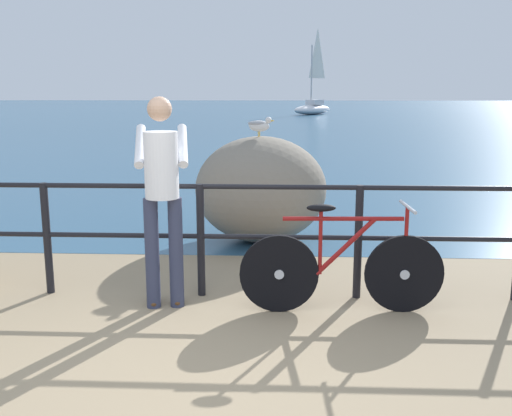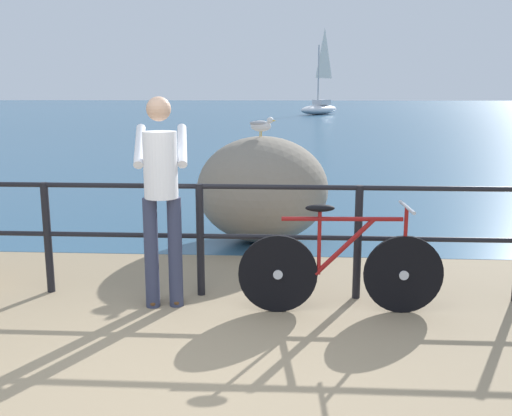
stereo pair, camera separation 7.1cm
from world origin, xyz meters
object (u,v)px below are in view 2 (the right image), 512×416
object	(u,v)px
person_at_railing	(161,192)
breakwater_boulder_main	(262,189)
bicycle	(341,267)
sailboat	(320,105)
seagull	(261,125)

from	to	relation	value
person_at_railing	breakwater_boulder_main	distance (m)	2.40
person_at_railing	breakwater_boulder_main	xyz separation A→B (m)	(0.74, 2.26, -0.35)
bicycle	breakwater_boulder_main	xyz separation A→B (m)	(-0.76, 2.33, 0.25)
bicycle	sailboat	size ratio (longest dim) A/B	0.28
bicycle	seagull	xyz separation A→B (m)	(-0.78, 2.28, 1.03)
sailboat	breakwater_boulder_main	bearing A→B (deg)	30.69
bicycle	breakwater_boulder_main	world-z (taller)	breakwater_boulder_main
person_at_railing	sailboat	size ratio (longest dim) A/B	0.29
person_at_railing	seagull	size ratio (longest dim) A/B	5.23
bicycle	person_at_railing	bearing A→B (deg)	174.93
sailboat	seagull	bearing A→B (deg)	30.67
bicycle	sailboat	world-z (taller)	sailboat
seagull	breakwater_boulder_main	bearing A→B (deg)	90.01
bicycle	seagull	distance (m)	2.62
bicycle	person_at_railing	world-z (taller)	person_at_railing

